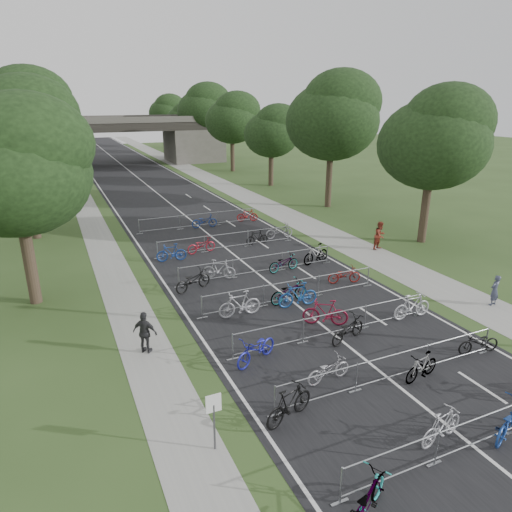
{
  "coord_description": "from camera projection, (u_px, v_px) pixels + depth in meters",
  "views": [
    {
      "loc": [
        -10.04,
        -7.04,
        9.45
      ],
      "look_at": [
        -0.12,
        15.0,
        1.1
      ],
      "focal_mm": 32.0,
      "sensor_mm": 36.0,
      "label": 1
    }
  ],
  "objects": [
    {
      "name": "tree_left_3",
      "position": [
        30.0,
        127.0,
        51.27
      ],
      "size": [
        6.72,
        6.72,
        10.25
      ],
      "color": "#33261C",
      "rests_on": "ground"
    },
    {
      "name": "bike_17",
      "position": [
        219.0,
        269.0,
        25.1
      ],
      "size": [
        1.86,
        1.35,
        1.1
      ],
      "primitive_type": "imported",
      "rotation": [
        0.0,
        0.0,
        1.06
      ],
      "color": "#9E9EA5",
      "rests_on": "ground"
    },
    {
      "name": "barrier_row_6",
      "position": [
        199.0,
        220.0,
        35.28
      ],
      "size": [
        9.7,
        0.08,
        1.1
      ],
      "color": "gray",
      "rests_on": "ground"
    },
    {
      "name": "ground",
      "position": [
        475.0,
        448.0,
        13.04
      ],
      "size": [
        200.0,
        200.0,
        0.0
      ],
      "primitive_type": "plane",
      "color": "#324B20",
      "rests_on": "ground"
    },
    {
      "name": "sidewalk_left",
      "position": [
        76.0,
        184.0,
        53.23
      ],
      "size": [
        2.0,
        140.0,
        0.01
      ],
      "primitive_type": "cube",
      "color": "gray",
      "rests_on": "ground"
    },
    {
      "name": "tree_left_2",
      "position": [
        25.0,
        115.0,
        40.39
      ],
      "size": [
        8.4,
        8.4,
        12.81
      ],
      "color": "#33261C",
      "rests_on": "ground"
    },
    {
      "name": "bike_19",
      "position": [
        316.0,
        254.0,
        27.43
      ],
      "size": [
        2.09,
        1.05,
        1.21
      ],
      "primitive_type": "imported",
      "rotation": [
        0.0,
        0.0,
        4.96
      ],
      "color": "gray",
      "rests_on": "ground"
    },
    {
      "name": "bike_13",
      "position": [
        289.0,
        292.0,
        22.19
      ],
      "size": [
        2.21,
        1.04,
        1.11
      ],
      "primitive_type": "imported",
      "rotation": [
        0.0,
        0.0,
        1.72
      ],
      "color": "gray",
      "rests_on": "ground"
    },
    {
      "name": "bike_21",
      "position": [
        201.0,
        245.0,
        29.36
      ],
      "size": [
        2.04,
        0.97,
        1.03
      ],
      "primitive_type": "imported",
      "rotation": [
        0.0,
        0.0,
        1.72
      ],
      "color": "maroon",
      "rests_on": "ground"
    },
    {
      "name": "bike_15",
      "position": [
        344.0,
        275.0,
        24.52
      ],
      "size": [
        1.9,
        1.07,
        0.95
      ],
      "primitive_type": "imported",
      "rotation": [
        0.0,
        0.0,
        1.31
      ],
      "color": "maroon",
      "rests_on": "ground"
    },
    {
      "name": "bike_14",
      "position": [
        298.0,
        295.0,
        21.7
      ],
      "size": [
        2.04,
        0.73,
        1.2
      ],
      "primitive_type": "imported",
      "rotation": [
        0.0,
        0.0,
        4.63
      ],
      "color": "#1A478F",
      "rests_on": "ground"
    },
    {
      "name": "bike_11",
      "position": [
        412.0,
        306.0,
        20.54
      ],
      "size": [
        2.0,
        0.62,
        1.19
      ],
      "primitive_type": "imported",
      "rotation": [
        0.0,
        0.0,
        1.54
      ],
      "color": "#B0B2B8",
      "rests_on": "ground"
    },
    {
      "name": "pedestrian_b",
      "position": [
        380.0,
        236.0,
        29.95
      ],
      "size": [
        1.09,
        0.96,
        1.87
      ],
      "primitive_type": "imported",
      "rotation": [
        0.0,
        0.0,
        0.32
      ],
      "color": "maroon",
      "rests_on": "ground"
    },
    {
      "name": "tree_right_0",
      "position": [
        436.0,
        140.0,
        29.59
      ],
      "size": [
        7.17,
        7.17,
        10.93
      ],
      "color": "#33261C",
      "rests_on": "ground"
    },
    {
      "name": "bike_16",
      "position": [
        193.0,
        280.0,
        23.58
      ],
      "size": [
        2.25,
        1.39,
        1.12
      ],
      "primitive_type": "imported",
      "rotation": [
        0.0,
        0.0,
        1.9
      ],
      "color": "black",
      "rests_on": "ground"
    },
    {
      "name": "barrier_row_4",
      "position": [
        258.0,
        265.0,
        25.79
      ],
      "size": [
        9.7,
        0.08,
        1.1
      ],
      "color": "gray",
      "rests_on": "ground"
    },
    {
      "name": "tree_left_6",
      "position": [
        34.0,
        116.0,
        82.3
      ],
      "size": [
        6.72,
        6.72,
        10.25
      ],
      "color": "#33261C",
      "rests_on": "ground"
    },
    {
      "name": "bike_23",
      "position": [
        279.0,
        231.0,
        32.46
      ],
      "size": [
        2.08,
        0.78,
        1.08
      ],
      "primitive_type": "imported",
      "rotation": [
        0.0,
        0.0,
        1.54
      ],
      "color": "#94949B",
      "rests_on": "ground"
    },
    {
      "name": "barrier_row_5",
      "position": [
        227.0,
        241.0,
        30.1
      ],
      "size": [
        9.7,
        0.08,
        1.1
      ],
      "color": "gray",
      "rests_on": "ground"
    },
    {
      "name": "bike_1",
      "position": [
        442.0,
        426.0,
        13.1
      ],
      "size": [
        1.83,
        0.79,
        1.07
      ],
      "primitive_type": "imported",
      "rotation": [
        0.0,
        0.0,
        1.74
      ],
      "color": "#A5A5AD",
      "rests_on": "ground"
    },
    {
      "name": "barrier_row_1",
      "position": [
        392.0,
        367.0,
        15.97
      ],
      "size": [
        9.7,
        0.08,
        1.1
      ],
      "color": "gray",
      "rests_on": "ground"
    },
    {
      "name": "bike_26",
      "position": [
        204.0,
        221.0,
        35.17
      ],
      "size": [
        2.03,
        0.85,
        1.04
      ],
      "primitive_type": "imported",
      "rotation": [
        0.0,
        0.0,
        1.49
      ],
      "color": "navy",
      "rests_on": "ground"
    },
    {
      "name": "overpass_bridge",
      "position": [
        119.0,
        141.0,
        67.92
      ],
      "size": [
        31.0,
        8.0,
        7.05
      ],
      "color": "#4B4A43",
      "rests_on": "ground"
    },
    {
      "name": "sidewalk_right",
      "position": [
        203.0,
        176.0,
        59.24
      ],
      "size": [
        3.0,
        140.0,
        0.01
      ],
      "primitive_type": "cube",
      "color": "gray",
      "rests_on": "ground"
    },
    {
      "name": "tree_left_4",
      "position": [
        31.0,
        116.0,
        61.34
      ],
      "size": [
        7.56,
        7.56,
        11.53
      ],
      "color": "#33261C",
      "rests_on": "ground"
    },
    {
      "name": "barrier_row_0",
      "position": [
        478.0,
        432.0,
        12.86
      ],
      "size": [
        9.7,
        0.08,
        1.1
      ],
      "color": "gray",
      "rests_on": "ground"
    },
    {
      "name": "lane_markings",
      "position": [
        140.0,
        180.0,
        56.14
      ],
      "size": [
        0.12,
        140.0,
        0.0
      ],
      "primitive_type": "cube",
      "color": "silver",
      "rests_on": "ground"
    },
    {
      "name": "bike_12",
      "position": [
        240.0,
        304.0,
        20.72
      ],
      "size": [
        2.04,
        0.61,
        1.22
      ],
      "primitive_type": "imported",
      "rotation": [
        0.0,
        0.0,
        4.7
      ],
      "color": "#A5A5AD",
      "rests_on": "ground"
    },
    {
      "name": "pedestrian_c",
      "position": [
        145.0,
        333.0,
        17.67
      ],
      "size": [
        1.04,
        0.96,
        1.72
      ],
      "primitive_type": "imported",
      "rotation": [
        0.0,
        0.0,
        2.45
      ],
      "color": "#28292B",
      "rests_on": "ground"
    },
    {
      "name": "bike_5",
      "position": [
        328.0,
        370.0,
        15.97
      ],
      "size": [
        1.82,
        0.77,
        0.93
      ],
      "primitive_type": "imported",
      "rotation": [
        0.0,
        0.0,
        1.66
      ],
      "color": "#94939A",
      "rests_on": "ground"
    },
    {
      "name": "barrier_row_2",
      "position": [
        335.0,
        324.0,
        19.07
      ],
      "size": [
        9.7,
        0.08,
        1.1
      ],
      "color": "gray",
      "rests_on": "ground"
    },
    {
      "name": "bike_18",
      "position": [
        284.0,
        263.0,
        26.2
      ],
      "size": [
        2.05,
        0.94,
        1.04
      ],
      "primitive_type": "imported",
      "rotation": [
        0.0,
        0.0,
        1.7
      ],
      "color": "gray",
      "rests_on": "ground"
    },
    {
      "name": "tree_right_4",
      "position": [
        204.0,
        109.0,
        70.65
      ],
      "size": [
        8.18,
        8.18,
        12.47
      ],
      "color": "#33261C",
      "rests_on": "ground"
    },
    {
      "name": "bike_0",
      "position": [
        366.0,
        500.0,
        10.69
      ],
      "size": [
        2.14,
        1.62,
        1.08
      ],
      "primitive_type": "imported",
      "rotation": [
        0.0,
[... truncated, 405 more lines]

